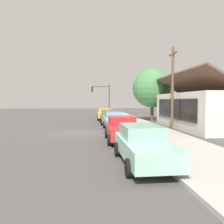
% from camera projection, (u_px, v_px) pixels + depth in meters
% --- Properties ---
extents(ground_plane, '(120.00, 120.00, 0.00)m').
position_uv_depth(ground_plane, '(82.00, 133.00, 18.27)').
color(ground_plane, '#4C4947').
extents(sidewalk_curb, '(60.00, 4.20, 0.16)m').
position_uv_depth(sidewalk_curb, '(149.00, 131.00, 18.81)').
color(sidewalk_curb, '#B2AFA8').
rests_on(sidewalk_curb, ground).
extents(car_mustard, '(4.52, 2.21, 1.59)m').
position_uv_depth(car_mustard, '(105.00, 114.00, 31.18)').
color(car_mustard, gold).
rests_on(car_mustard, ground).
extents(car_olive, '(4.40, 2.02, 1.59)m').
position_uv_depth(car_olive, '(109.00, 117.00, 25.48)').
color(car_olive, olive).
rests_on(car_olive, ground).
extents(car_skyblue, '(4.59, 1.94, 1.59)m').
position_uv_depth(car_skyblue, '(115.00, 121.00, 20.26)').
color(car_skyblue, '#8CB7E0').
rests_on(car_skyblue, ground).
extents(car_cherry, '(4.55, 2.13, 1.59)m').
position_uv_depth(car_cherry, '(122.00, 129.00, 14.72)').
color(car_cherry, red).
rests_on(car_cherry, ground).
extents(car_seafoam, '(4.87, 2.05, 1.59)m').
position_uv_depth(car_seafoam, '(143.00, 144.00, 9.38)').
color(car_seafoam, '#9ED1BC').
rests_on(car_seafoam, ground).
extents(storefront_building, '(12.07, 6.94, 5.26)m').
position_uv_depth(storefront_building, '(208.00, 109.00, 21.66)').
color(storefront_building, silver).
rests_on(storefront_building, ground).
extents(shade_tree, '(5.06, 5.06, 6.80)m').
position_uv_depth(shade_tree, '(152.00, 88.00, 29.21)').
color(shade_tree, brown).
rests_on(shade_tree, ground).
extents(traffic_light_main, '(0.37, 2.79, 5.20)m').
position_uv_depth(traffic_light_main, '(102.00, 95.00, 34.32)').
color(traffic_light_main, '#383833').
rests_on(traffic_light_main, ground).
extents(utility_pole_wooden, '(1.80, 0.24, 7.50)m').
position_uv_depth(utility_pole_wooden, '(173.00, 87.00, 20.55)').
color(utility_pole_wooden, brown).
rests_on(utility_pole_wooden, ground).
extents(fire_hydrant_red, '(0.22, 0.22, 0.71)m').
position_uv_depth(fire_hydrant_red, '(118.00, 118.00, 28.56)').
color(fire_hydrant_red, red).
rests_on(fire_hydrant_red, sidewalk_curb).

